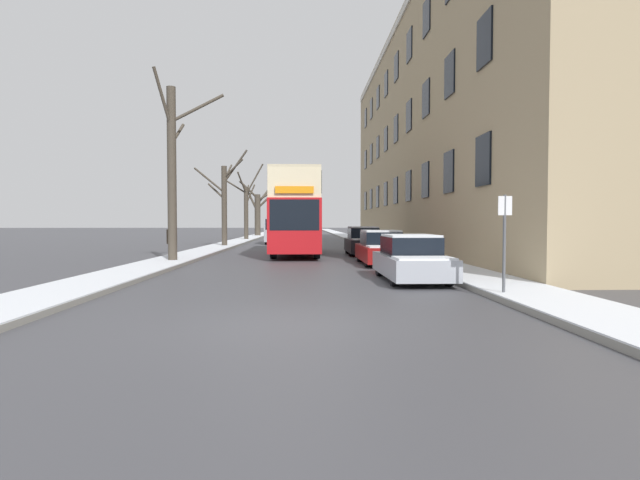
{
  "coord_description": "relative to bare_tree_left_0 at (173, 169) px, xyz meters",
  "views": [
    {
      "loc": [
        0.25,
        -8.6,
        1.77
      ],
      "look_at": [
        1.01,
        13.77,
        0.98
      ],
      "focal_mm": 28.0,
      "sensor_mm": 36.0,
      "label": 1
    }
  ],
  "objects": [
    {
      "name": "pedestrian_left_sidewalk",
      "position": [
        -0.59,
        1.8,
        -3.14
      ],
      "size": [
        0.36,
        0.36,
        1.66
      ],
      "rotation": [
        0.0,
        0.0,
        1.55
      ],
      "color": "navy",
      "rests_on": "ground"
    },
    {
      "name": "parked_car_0",
      "position": [
        8.9,
        -6.6,
        -3.41
      ],
      "size": [
        1.75,
        4.43,
        1.4
      ],
      "color": "#9EA3AD",
      "rests_on": "ground"
    },
    {
      "name": "ground_plane",
      "position": [
        5.35,
        -13.08,
        -4.06
      ],
      "size": [
        320.0,
        320.0,
        0.0
      ],
      "primitive_type": "plane",
      "color": "#424247"
    },
    {
      "name": "double_decker_bus",
      "position": [
        5.21,
        5.92,
        -1.57
      ],
      "size": [
        2.51,
        10.47,
        4.4
      ],
      "color": "red",
      "rests_on": "ground"
    },
    {
      "name": "bare_tree_left_3",
      "position": [
        -0.09,
        41.5,
        -0.75
      ],
      "size": [
        5.04,
        3.0,
        6.97
      ],
      "color": "#423A30",
      "rests_on": "ground"
    },
    {
      "name": "bare_tree_left_0",
      "position": [
        0.0,
        0.0,
        0.0
      ],
      "size": [
        2.69,
        2.45,
        8.13
      ],
      "color": "#423A30",
      "rests_on": "ground"
    },
    {
      "name": "terrace_facade_right",
      "position": [
        16.45,
        12.25,
        3.76
      ],
      "size": [
        9.1,
        42.35,
        15.63
      ],
      "color": "tan",
      "rests_on": "ground"
    },
    {
      "name": "bare_tree_left_2",
      "position": [
        0.01,
        27.45,
        -0.8
      ],
      "size": [
        3.76,
        3.5,
        7.54
      ],
      "color": "#423A30",
      "rests_on": "ground"
    },
    {
      "name": "oncoming_van",
      "position": [
        3.53,
        20.11,
        -2.88
      ],
      "size": [
        2.07,
        4.87,
        2.15
      ],
      "color": "#9EA3AD",
      "rests_on": "ground"
    },
    {
      "name": "parked_car_2",
      "position": [
        8.9,
        5.55,
        -3.35
      ],
      "size": [
        1.77,
        4.23,
        1.55
      ],
      "color": "black",
      "rests_on": "ground"
    },
    {
      "name": "sidewalk_right",
      "position": [
        10.94,
        39.92,
        -3.98
      ],
      "size": [
        2.02,
        130.0,
        0.16
      ],
      "color": "gray",
      "rests_on": "ground"
    },
    {
      "name": "bare_tree_left_1",
      "position": [
        0.02,
        13.9,
        -0.73
      ],
      "size": [
        3.84,
        2.67,
        6.86
      ],
      "color": "#423A30",
      "rests_on": "ground"
    },
    {
      "name": "sidewalk_left",
      "position": [
        -0.24,
        39.92,
        -3.98
      ],
      "size": [
        2.02,
        130.0,
        0.16
      ],
      "color": "gray",
      "rests_on": "ground"
    },
    {
      "name": "parked_car_1",
      "position": [
        8.9,
        -0.69,
        -3.39
      ],
      "size": [
        1.73,
        4.57,
        1.45
      ],
      "color": "maroon",
      "rests_on": "ground"
    },
    {
      "name": "street_sign_post",
      "position": [
        10.23,
        -10.38,
        -2.67
      ],
      "size": [
        0.32,
        0.07,
        2.41
      ],
      "color": "#4C4F54",
      "rests_on": "ground"
    }
  ]
}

